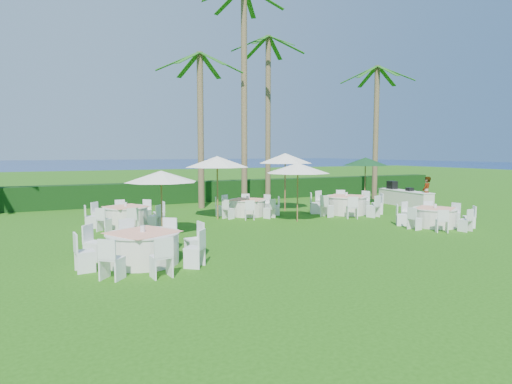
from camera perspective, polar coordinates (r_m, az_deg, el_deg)
ground at (r=14.57m, az=8.90°, el=-6.14°), size 120.00×120.00×0.00m
hedge at (r=25.22m, az=-6.62°, el=0.11°), size 34.00×1.00×1.20m
ocean at (r=114.11m, az=-21.38°, el=3.52°), size 260.00×260.00×0.00m
banquet_table_a at (r=11.53m, az=-14.83°, el=-7.09°), size 3.32×3.32×0.99m
banquet_table_c at (r=18.03m, az=22.74°, el=-3.06°), size 2.89×2.89×0.88m
banquet_table_d at (r=17.56m, az=-16.96°, el=-3.02°), size 3.02×3.02×0.92m
banquet_table_e at (r=19.51m, az=-1.14°, el=-2.01°), size 2.88×2.88×0.90m
banquet_table_f at (r=20.48m, az=11.92°, el=-1.62°), size 3.33×3.33×1.01m
umbrella_a at (r=14.92m, az=-12.54°, el=2.04°), size 2.48×2.48×2.26m
umbrella_b at (r=17.71m, az=5.59°, el=3.19°), size 2.67×2.67×2.44m
umbrella_c at (r=18.32m, az=-5.19°, el=4.04°), size 2.80×2.80×2.71m
umbrella_d at (r=20.96m, az=3.92°, el=4.50°), size 2.66×2.66×2.83m
umbrella_green at (r=24.39m, az=14.39°, el=3.95°), size 2.46×2.46×2.59m
buffet_table at (r=24.38m, az=19.16°, el=-0.70°), size 1.00×3.62×1.27m
staff_person at (r=23.45m, az=21.76°, el=-0.08°), size 0.71×0.61×1.65m
palm_b at (r=22.18m, az=-7.41°, el=9.20°), size 4.30×4.34×7.90m
palm_c at (r=23.12m, az=-1.59°, el=13.57°), size 4.39×4.19×11.43m
palm_d at (r=26.02m, az=1.62°, el=10.76°), size 4.27×4.36×9.75m
palm_e at (r=27.39m, az=15.71°, el=8.51°), size 4.23×4.38×8.10m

